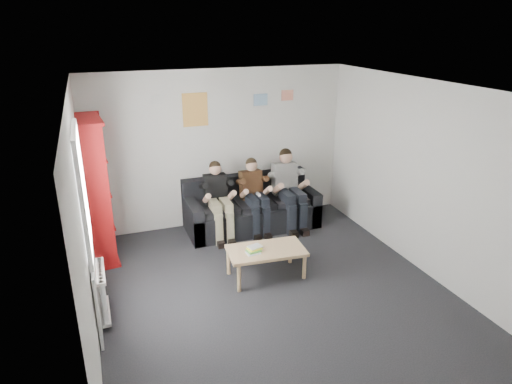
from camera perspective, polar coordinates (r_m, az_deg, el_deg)
room_shell at (r=5.68m, az=2.36°, el=-0.75°), size 5.00×5.00×5.00m
sofa at (r=8.00m, az=-0.63°, el=-2.21°), size 2.27×0.93×0.88m
bookshelf at (r=7.12m, az=-19.15°, el=0.24°), size 0.32×0.97×2.16m
coffee_table at (r=6.44m, az=1.29°, el=-7.56°), size 1.07×0.59×0.43m
game_cases at (r=6.34m, az=-0.25°, el=-7.23°), size 0.25×0.23×0.06m
person_left at (r=7.52m, az=-4.68°, el=-1.08°), size 0.37×0.79×1.28m
person_middle at (r=7.70m, az=-0.14°, el=-0.51°), size 0.37×0.78×1.27m
person_right at (r=7.91m, az=4.18°, el=0.31°), size 0.42×0.89×1.37m
radiator at (r=5.94m, az=-18.59°, el=-11.72°), size 0.10×0.64×0.60m
window at (r=5.62m, az=-20.12°, el=-5.91°), size 0.05×1.30×2.36m
poster_large at (r=7.67m, az=-7.61°, el=10.16°), size 0.42×0.01×0.55m
poster_blue at (r=7.98m, az=0.58°, el=11.46°), size 0.25×0.01×0.20m
poster_pink at (r=8.16m, az=3.93°, el=11.98°), size 0.22×0.01×0.18m
poster_sign at (r=7.53m, az=-12.22°, el=11.23°), size 0.20×0.01×0.14m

